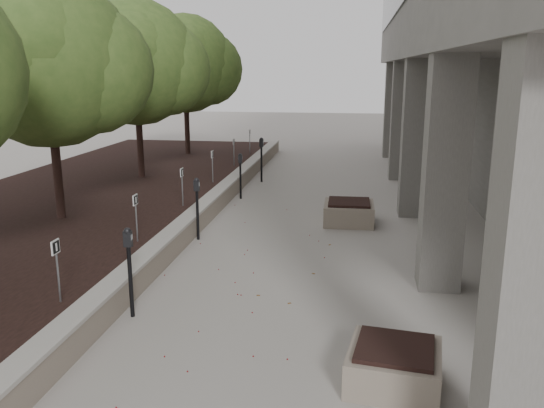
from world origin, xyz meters
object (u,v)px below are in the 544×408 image
Objects in this scene: parking_meter_2 at (130,273)px; parking_meter_4 at (240,176)px; crabapple_tree_5 at (186,85)px; crabapple_tree_4 at (137,90)px; planter_back at (349,212)px; crabapple_tree_3 at (50,98)px; planter_front at (394,365)px; parking_meter_5 at (261,160)px; parking_meter_3 at (197,209)px.

parking_meter_2 reaches higher than parking_meter_4.
crabapple_tree_5 is 7.19m from parking_meter_4.
planter_back is (6.58, -3.07, -2.84)m from crabapple_tree_4.
planter_front is (7.25, -5.36, -2.87)m from crabapple_tree_3.
crabapple_tree_3 is 1.00× the size of crabapple_tree_4.
planter_back is at bearing 95.23° from planter_front.
crabapple_tree_4 is 4.49× the size of planter_back.
parking_meter_5 is 1.38× the size of planter_front.
parking_meter_5 is 1.25× the size of planter_back.
parking_meter_2 is (3.35, -4.01, -2.40)m from crabapple_tree_3.
crabapple_tree_5 reaches higher than parking_meter_2.
parking_meter_5 reaches higher than planter_back.
parking_meter_5 is (0.22, 10.72, 0.03)m from parking_meter_2.
crabapple_tree_5 reaches higher than planter_front.
crabapple_tree_3 reaches higher than parking_meter_3.
parking_meter_2 is 10.72m from parking_meter_5.
parking_meter_2 is at bearing 160.91° from planter_front.
crabapple_tree_3 reaches higher than planter_front.
parking_meter_5 is (0.19, 2.57, 0.08)m from parking_meter_4.
crabapple_tree_4 is 4.00× the size of parking_meter_4.
parking_meter_5 is (3.57, 1.71, -2.36)m from crabapple_tree_4.
crabapple_tree_4 is 3.77× the size of parking_meter_2.
parking_meter_4 is at bearing 50.81° from crabapple_tree_3.
planter_front is 7.32m from planter_back.
parking_meter_4 reaches higher than planter_back.
planter_back is (3.20, -2.21, -0.40)m from parking_meter_4.
crabapple_tree_5 is 5.40m from parking_meter_5.
crabapple_tree_5 is at bearing 143.35° from parking_meter_5.
planter_front is at bearing -53.54° from parking_meter_3.
crabapple_tree_5 is at bearing 108.02° from parking_meter_3.
planter_front is (4.00, -5.40, -0.45)m from parking_meter_3.
crabapple_tree_5 is 3.84× the size of parking_meter_3.
crabapple_tree_3 is 3.77× the size of parking_meter_2.
parking_meter_5 reaches higher than parking_meter_3.
crabapple_tree_3 is 4.00× the size of parking_meter_4.
parking_meter_5 is 12.63m from planter_front.
parking_meter_3 is at bearing 87.93° from parking_meter_2.
crabapple_tree_4 is 4.61m from parking_meter_5.
crabapple_tree_3 reaches higher than planter_back.
crabapple_tree_4 reaches higher than parking_meter_4.
parking_meter_2 is 4.05m from parking_meter_3.
planter_back is (6.58, -8.07, -2.84)m from crabapple_tree_5.
planter_front is (3.87, -9.50, -0.42)m from parking_meter_4.
parking_meter_4 reaches higher than planter_front.
parking_meter_5 is at bearing 85.38° from parking_meter_2.
parking_meter_3 reaches higher than parking_meter_4.
crabapple_tree_4 is 3.84× the size of parking_meter_3.
crabapple_tree_3 is at bearing -179.34° from parking_meter_3.
crabapple_tree_3 is at bearing -90.00° from crabapple_tree_5.
parking_meter_4 is 2.58m from parking_meter_5.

